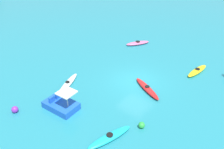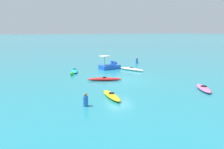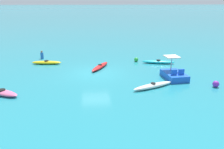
{
  "view_description": "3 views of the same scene",
  "coord_description": "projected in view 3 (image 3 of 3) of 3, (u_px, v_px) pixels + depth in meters",
  "views": [
    {
      "loc": [
        -14.31,
        -9.52,
        11.04
      ],
      "look_at": [
        -0.92,
        1.86,
        0.4
      ],
      "focal_mm": 39.0,
      "sensor_mm": 36.0,
      "label": 1
    },
    {
      "loc": [
        18.45,
        -10.09,
        4.71
      ],
      "look_at": [
        -1.34,
        -0.12,
        0.34
      ],
      "focal_mm": 35.8,
      "sensor_mm": 36.0,
      "label": 2
    },
    {
      "loc": [
        0.14,
        18.83,
        6.02
      ],
      "look_at": [
        -1.33,
        1.34,
        0.24
      ],
      "focal_mm": 36.37,
      "sensor_mm": 36.0,
      "label": 3
    }
  ],
  "objects": [
    {
      "name": "person_by_kayaks",
      "position": [
        42.0,
        55.0,
        24.36
      ],
      "size": [
        0.45,
        0.45,
        0.88
      ],
      "color": "blue",
      "rests_on": "ground_plane"
    },
    {
      "name": "kayak_red",
      "position": [
        100.0,
        66.0,
        21.0
      ],
      "size": [
        1.95,
        3.19,
        0.37
      ],
      "color": "red",
      "rests_on": "ground_plane"
    },
    {
      "name": "buoy_green",
      "position": [
        136.0,
        60.0,
        23.25
      ],
      "size": [
        0.43,
        0.43,
        0.43
      ],
      "primitive_type": "sphere",
      "color": "green",
      "rests_on": "ground_plane"
    },
    {
      "name": "ground_plane",
      "position": [
        95.0,
        73.0,
        19.72
      ],
      "size": [
        600.0,
        600.0,
        0.0
      ],
      "primitive_type": "plane",
      "color": "teal"
    },
    {
      "name": "pedal_boat_blue",
      "position": [
        174.0,
        74.0,
        18.21
      ],
      "size": [
        1.72,
        2.56,
        1.68
      ],
      "color": "blue",
      "rests_on": "ground_plane"
    },
    {
      "name": "kayak_white",
      "position": [
        153.0,
        86.0,
        16.3
      ],
      "size": [
        3.3,
        1.86,
        0.37
      ],
      "color": "white",
      "rests_on": "ground_plane"
    },
    {
      "name": "buoy_purple",
      "position": [
        216.0,
        84.0,
        16.42
      ],
      "size": [
        0.47,
        0.47,
        0.47
      ],
      "primitive_type": "sphere",
      "color": "purple",
      "rests_on": "ground_plane"
    },
    {
      "name": "kayak_pink",
      "position": [
        2.0,
        92.0,
        15.12
      ],
      "size": [
        2.69,
        1.97,
        0.37
      ],
      "color": "pink",
      "rests_on": "ground_plane"
    },
    {
      "name": "kayak_yellow",
      "position": [
        47.0,
        62.0,
        22.35
      ],
      "size": [
        2.94,
        0.92,
        0.37
      ],
      "color": "yellow",
      "rests_on": "ground_plane"
    },
    {
      "name": "kayak_cyan",
      "position": [
        158.0,
        62.0,
        22.56
      ],
      "size": [
        3.22,
        1.32,
        0.37
      ],
      "color": "#19B7C6",
      "rests_on": "ground_plane"
    }
  ]
}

